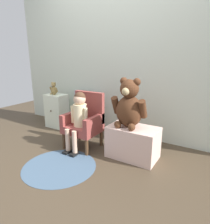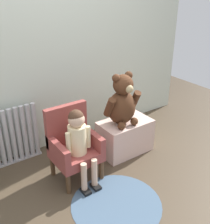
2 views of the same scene
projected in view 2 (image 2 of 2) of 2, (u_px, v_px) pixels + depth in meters
ground_plane at (120, 204)px, 2.45m from camera, size 6.00×6.00×0.00m
back_wall at (47, 41)px, 2.86m from camera, size 3.80×0.05×2.40m
radiator at (16, 136)px, 2.90m from camera, size 0.50×0.05×0.62m
child_armchair at (73, 144)px, 2.68m from camera, size 0.43×0.39×0.71m
child_figure at (79, 137)px, 2.53m from camera, size 0.25×0.35×0.74m
low_bench at (125, 136)px, 3.12m from camera, size 0.57×0.35×0.37m
large_teddy_bear at (122, 102)px, 2.90m from camera, size 0.41×0.29×0.56m
floor_rug at (116, 204)px, 2.45m from camera, size 0.79×0.79×0.01m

